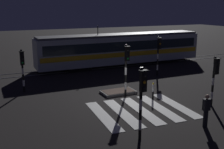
% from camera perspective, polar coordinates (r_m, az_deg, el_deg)
% --- Properties ---
extents(ground_plane, '(120.00, 120.00, 0.00)m').
position_cam_1_polar(ground_plane, '(17.89, 3.46, -5.70)').
color(ground_plane, black).
extents(rail_near, '(80.00, 0.12, 0.03)m').
position_cam_1_polar(rail_near, '(26.61, -6.61, 0.76)').
color(rail_near, '#59595E').
rests_on(rail_near, ground).
extents(rail_far, '(80.00, 0.12, 0.03)m').
position_cam_1_polar(rail_far, '(27.95, -7.54, 1.36)').
color(rail_far, '#59595E').
rests_on(rail_far, ground).
extents(crosswalk_zebra, '(5.75, 5.00, 0.02)m').
position_cam_1_polar(crosswalk_zebra, '(16.64, 5.95, -7.23)').
color(crosswalk_zebra, silver).
rests_on(crosswalk_zebra, ground).
extents(traffic_island, '(2.35, 1.33, 0.18)m').
position_cam_1_polar(traffic_island, '(19.69, 1.29, -3.57)').
color(traffic_island, slate).
rests_on(traffic_island, ground).
extents(traffic_light_kerb_mid_left, '(0.36, 0.42, 3.39)m').
position_cam_1_polar(traffic_light_kerb_mid_left, '(12.33, 6.13, -3.84)').
color(traffic_light_kerb_mid_left, black).
rests_on(traffic_light_kerb_mid_left, ground).
extents(traffic_light_median_centre, '(0.36, 0.42, 3.54)m').
position_cam_1_polar(traffic_light_median_centre, '(18.34, 2.96, 2.37)').
color(traffic_light_median_centre, black).
rests_on(traffic_light_median_centre, ground).
extents(traffic_light_corner_far_right, '(0.36, 0.42, 3.45)m').
position_cam_1_polar(traffic_light_corner_far_right, '(24.48, 9.50, 4.93)').
color(traffic_light_corner_far_right, black).
rests_on(traffic_light_corner_far_right, ground).
extents(traffic_light_corner_far_left, '(0.36, 0.42, 3.05)m').
position_cam_1_polar(traffic_light_corner_far_left, '(20.38, -17.83, 1.95)').
color(traffic_light_corner_far_left, black).
rests_on(traffic_light_corner_far_left, ground).
extents(traffic_light_corner_near_right, '(0.36, 0.42, 3.07)m').
position_cam_1_polar(traffic_light_corner_near_right, '(17.77, 20.27, 0.13)').
color(traffic_light_corner_near_right, black).
rests_on(traffic_light_corner_near_right, ground).
extents(tram, '(17.63, 2.58, 4.15)m').
position_cam_1_polar(tram, '(28.76, 2.00, 5.34)').
color(tram, '#B2BCC1').
rests_on(tram, ground).
extents(pedestrian_waiting_at_kerb, '(0.36, 0.24, 1.71)m').
position_cam_1_polar(pedestrian_waiting_at_kerb, '(14.86, 18.66, -6.96)').
color(pedestrian_waiting_at_kerb, black).
rests_on(pedestrian_waiting_at_kerb, ground).
extents(bollard_island_edge, '(0.12, 0.12, 1.11)m').
position_cam_1_polar(bollard_island_edge, '(18.53, 8.36, -3.32)').
color(bollard_island_edge, black).
rests_on(bollard_island_edge, ground).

